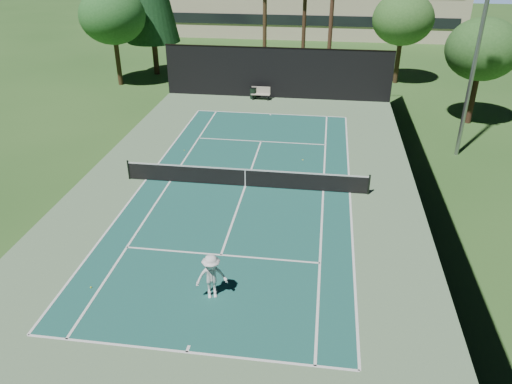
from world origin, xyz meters
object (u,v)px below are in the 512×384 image
Objects in this scene: tennis_net at (245,177)px; park_bench at (261,93)px; player at (212,277)px; tennis_ball_b at (213,172)px; tennis_ball_c at (303,160)px; tennis_ball_d at (184,150)px; tennis_ball_a at (91,287)px; trash_bin at (253,93)px.

park_bench is (-1.21, 15.35, -0.01)m from tennis_net.
player reaches higher than tennis_net.
tennis_net is 15.40m from park_bench.
tennis_ball_b is 0.04× the size of park_bench.
tennis_ball_d is at bearing 176.67° from tennis_ball_c.
tennis_ball_a is at bearing 163.27° from player.
trash_bin is (-1.83, 15.49, -0.08)m from tennis_net.
tennis_ball_c is 0.08× the size of trash_bin.
trash_bin reaches higher than tennis_ball_c.
player is at bearing -77.54° from tennis_ball_b.
tennis_net is 214.77× the size of tennis_ball_b.
tennis_ball_c is 0.05× the size of park_bench.
tennis_ball_b is (-2.09, 1.45, -0.53)m from tennis_net.
trash_bin is (0.26, 14.05, 0.45)m from tennis_ball_b.
tennis_ball_b is 0.88× the size of tennis_ball_d.
player is 25.56× the size of tennis_ball_c.
park_bench reaches higher than tennis_ball_a.
tennis_ball_c reaches higher than tennis_ball_b.
tennis_ball_c is 1.04× the size of tennis_ball_d.
tennis_net is 181.30× the size of tennis_ball_c.
player is 24.63m from trash_bin.
player is at bearing -70.49° from tennis_ball_d.
tennis_ball_c is at bearing -3.33° from tennis_ball_d.
tennis_net is at bearing -43.39° from tennis_ball_d.
tennis_ball_d is at bearing 130.56° from tennis_ball_b.
park_bench reaches higher than tennis_ball_d.
tennis_ball_d is 0.07× the size of trash_bin.
tennis_net is 8.60× the size of park_bench.
tennis_ball_b is at bearing -93.63° from park_bench.
player is at bearing -88.58° from tennis_net.
player is 10.78m from tennis_ball_b.
trash_bin is at bearing 111.78° from tennis_ball_c.
tennis_ball_a is 14.93m from tennis_ball_c.
park_bench is at bearing 86.37° from tennis_ball_b.
tennis_net is 10.25m from tennis_ball_a.
player is 13.15m from tennis_ball_c.
tennis_ball_b is 5.47m from tennis_ball_c.
tennis_ball_b is 0.06× the size of trash_bin.
park_bench is at bearing -12.89° from trash_bin.
tennis_ball_c is at bearing -70.68° from park_bench.
park_bench is 0.64m from trash_bin.
tennis_ball_d is 0.05× the size of park_bench.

